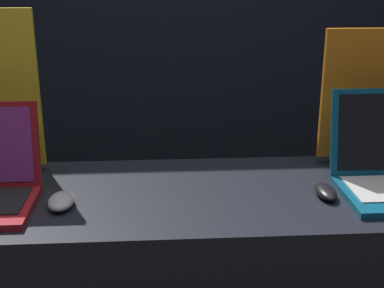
# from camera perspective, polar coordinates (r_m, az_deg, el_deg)

# --- Properties ---
(wall_back) EXTENTS (8.00, 0.05, 2.80)m
(wall_back) POSITION_cam_1_polar(r_m,az_deg,el_deg) (3.03, -2.17, 15.07)
(wall_back) COLOR black
(wall_back) RESTS_ON ground_plane
(mouse_front) EXTENTS (0.07, 0.12, 0.04)m
(mouse_front) POSITION_cam_1_polar(r_m,az_deg,el_deg) (1.52, -13.78, -5.94)
(mouse_front) COLOR #B2B2B7
(mouse_front) RESTS_ON display_counter
(mouse_back) EXTENTS (0.06, 0.12, 0.03)m
(mouse_back) POSITION_cam_1_polar(r_m,az_deg,el_deg) (1.59, 14.08, -4.94)
(mouse_back) COLOR black
(mouse_back) RESTS_ON display_counter
(promo_stand_back) EXTENTS (0.39, 0.07, 0.45)m
(promo_stand_back) POSITION_cam_1_polar(r_m,az_deg,el_deg) (1.86, 19.32, 4.42)
(promo_stand_back) COLOR black
(promo_stand_back) RESTS_ON display_counter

